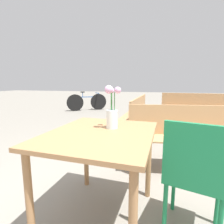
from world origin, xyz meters
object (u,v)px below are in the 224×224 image
at_px(cafe_chair, 195,173).
at_px(bench_far, 199,107).
at_px(table_front, 101,145).
at_px(bench_middle, 135,115).
at_px(bicycle, 87,102).
at_px(bench_near, 191,136).
at_px(flower_vase, 112,114).

relative_size(cafe_chair, bench_far, 0.45).
distance_m(table_front, cafe_chair, 0.70).
xyz_separation_m(cafe_chair, bench_middle, (-0.75, 2.35, -0.05)).
xyz_separation_m(table_front, cafe_chair, (0.69, -0.01, -0.13)).
bearing_deg(bicycle, bench_far, -20.39).
height_order(table_front, bench_near, bench_near).
bearing_deg(bench_near, flower_vase, -128.86).
bearing_deg(bench_near, bicycle, 127.72).
relative_size(bench_middle, bicycle, 1.36).
bearing_deg(bicycle, flower_vase, -64.46).
height_order(bench_middle, bicycle, bench_middle).
bearing_deg(bench_middle, bench_far, 45.70).
height_order(flower_vase, bench_far, flower_vase).
xyz_separation_m(bench_far, bicycle, (-3.94, 1.46, -0.13)).
relative_size(bench_middle, bench_far, 0.92).
distance_m(bench_near, bench_far, 2.88).
relative_size(table_front, bench_far, 0.49).
relative_size(table_front, flower_vase, 2.74).
height_order(flower_vase, bench_near, flower_vase).
bearing_deg(bench_near, table_front, -127.27).
bearing_deg(bench_far, bench_middle, -134.30).
height_order(bench_middle, bench_far, same).
distance_m(flower_vase, bench_far, 4.07).
bearing_deg(cafe_chair, bench_near, 82.10).
xyz_separation_m(bench_near, bench_middle, (-0.91, 1.22, 0.01)).
bearing_deg(table_front, cafe_chair, -0.81).
xyz_separation_m(table_front, bench_near, (0.85, 1.11, -0.19)).
bearing_deg(bicycle, bench_middle, -51.81).
bearing_deg(bench_far, cafe_chair, -101.40).
bearing_deg(bench_middle, flower_vase, -87.04).
relative_size(table_front, bench_middle, 0.53).
distance_m(table_front, bench_near, 1.41).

